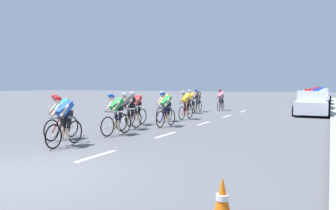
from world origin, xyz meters
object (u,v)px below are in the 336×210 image
object	(u,v)px
cyclist_seventh	(186,105)
cyclist_eighth	(164,106)
police_car_second	(315,100)
police_car_furthest	(320,96)
cyclist_sixth	(136,108)
cyclist_eleventh	(221,99)
cyclist_fifth	(166,109)
police_car_third	(318,97)
traffic_cone_near	(222,202)
cyclist_second	(61,116)
cyclist_fourth	(129,111)
cyclist_tenth	(198,100)
police_car_nearest	(311,104)
cyclist_lead	(64,120)
cyclist_third	(116,114)
cyclist_ninth	(191,101)

from	to	relation	value
cyclist_seventh	cyclist_eighth	bearing A→B (deg)	-111.64
police_car_second	police_car_furthest	xyz separation A→B (m)	(-0.00, 11.83, 0.00)
cyclist_sixth	cyclist_eleventh	size ratio (longest dim) A/B	1.00
cyclist_fifth	police_car_third	bearing A→B (deg)	74.78
traffic_cone_near	cyclist_seventh	bearing A→B (deg)	115.43
cyclist_second	cyclist_fifth	distance (m)	4.88
cyclist_fourth	cyclist_seventh	size ratio (longest dim) A/B	1.00
police_car_second	cyclist_eleventh	bearing A→B (deg)	-145.45
cyclist_fifth	cyclist_sixth	size ratio (longest dim) A/B	1.00
cyclist_fourth	cyclist_tenth	distance (m)	9.51
cyclist_second	cyclist_fourth	distance (m)	3.12
cyclist_second	cyclist_sixth	world-z (taller)	same
police_car_nearest	cyclist_second	bearing A→B (deg)	-118.12
police_car_nearest	traffic_cone_near	world-z (taller)	police_car_nearest
cyclist_fifth	cyclist_eleventh	size ratio (longest dim) A/B	1.00
cyclist_fourth	cyclist_eighth	xyz separation A→B (m)	(-0.05, 3.31, 0.00)
cyclist_second	police_car_third	world-z (taller)	police_car_third
cyclist_tenth	cyclist_seventh	bearing A→B (deg)	-76.10
police_car_nearest	police_car_third	distance (m)	11.38
cyclist_fourth	traffic_cone_near	bearing A→B (deg)	-49.32
cyclist_fourth	police_car_nearest	world-z (taller)	police_car_nearest
cyclist_lead	cyclist_third	xyz separation A→B (m)	(0.11, 2.52, 0.00)
cyclist_third	cyclist_eleventh	size ratio (longest dim) A/B	1.00
cyclist_lead	cyclist_tenth	distance (m)	13.47
cyclist_fourth	police_car_second	bearing A→B (deg)	67.77
cyclist_tenth	cyclist_eleventh	bearing A→B (deg)	63.78
cyclist_fourth	police_car_third	world-z (taller)	police_car_third
cyclist_fifth	traffic_cone_near	size ratio (longest dim) A/B	2.69
cyclist_eleventh	police_car_third	xyz separation A→B (m)	(6.08, 10.20, -0.11)
cyclist_ninth	cyclist_eleventh	size ratio (longest dim) A/B	1.00
cyclist_tenth	police_car_third	world-z (taller)	police_car_third
cyclist_fifth	cyclist_second	bearing A→B (deg)	-109.96
cyclist_fourth	cyclist_tenth	bearing A→B (deg)	93.97
cyclist_tenth	police_car_third	size ratio (longest dim) A/B	0.39
cyclist_fifth	police_car_nearest	world-z (taller)	police_car_nearest
cyclist_lead	cyclist_eighth	world-z (taller)	same
cyclist_second	cyclist_sixth	distance (m)	4.45
cyclist_seventh	police_car_furthest	world-z (taller)	police_car_furthest
police_car_third	cyclist_seventh	bearing A→B (deg)	-109.18
cyclist_fourth	cyclist_ninth	xyz separation A→B (m)	(-0.56, 8.09, 0.00)
cyclist_eleventh	cyclist_tenth	bearing A→B (deg)	-116.22
cyclist_seventh	police_car_nearest	bearing A→B (deg)	43.52
cyclist_second	police_car_furthest	bearing A→B (deg)	76.83
cyclist_eighth	cyclist_tenth	distance (m)	6.20
cyclist_ninth	cyclist_third	bearing A→B (deg)	-84.34
cyclist_lead	police_car_nearest	xyz separation A→B (m)	(6.15, 14.30, -0.11)
cyclist_fourth	police_car_second	world-z (taller)	police_car_second
cyclist_second	cyclist_seventh	xyz separation A→B (m)	(1.25, 7.78, 0.00)
cyclist_eighth	cyclist_sixth	bearing A→B (deg)	-104.28
cyclist_sixth	cyclist_seventh	bearing A→B (deg)	72.49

